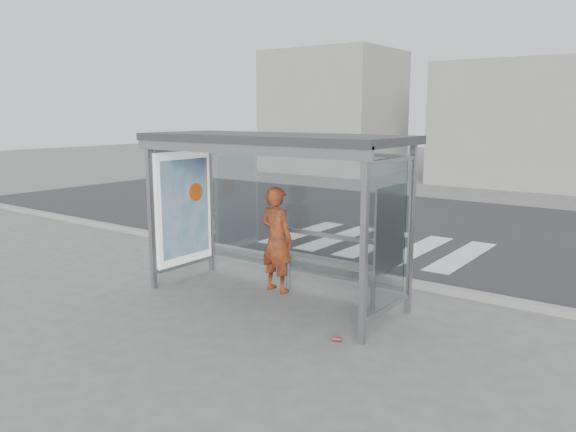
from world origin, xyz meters
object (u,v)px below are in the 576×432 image
Objects in this scene: person at (277,240)px; soda_can at (337,339)px; bench at (329,261)px; bus_shelter at (255,174)px.

soda_can is (1.92, -1.24, -0.85)m from person.
bus_shelter is at bearing -153.80° from bench.
bus_shelter is 2.98m from soda_can.
bus_shelter is 1.17m from person.
soda_can is (2.07, -0.88, -1.95)m from bus_shelter.
bus_shelter reaches higher than soda_can.
bus_shelter is 1.81m from bench.
bus_shelter is 2.42× the size of person.
person reaches higher than soda_can.
soda_can is (1.01, -1.40, -0.58)m from bench.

